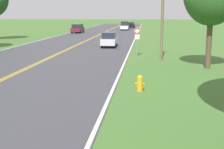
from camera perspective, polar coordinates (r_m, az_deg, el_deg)
fire_hydrant at (r=16.34m, az=5.12°, el=-1.56°), size 0.48×0.32×0.87m
traffic_sign at (r=29.38m, az=4.62°, el=7.26°), size 0.60×0.10×2.70m
utility_pole_midground at (r=27.13m, az=9.20°, el=10.50°), size 1.80×0.24×7.25m
car_silver_suv_approaching at (r=37.74m, az=-0.50°, el=6.49°), size 1.78×4.22×1.77m
car_maroon_van_mid_near at (r=65.27m, az=-6.31°, el=8.41°), size 1.97×4.92×1.77m
car_white_van_mid_far at (r=75.24m, az=2.31°, el=8.93°), size 1.90×4.80×2.08m
car_black_hatchback_receding at (r=85.99m, az=3.52°, el=9.05°), size 1.97×3.75×1.58m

